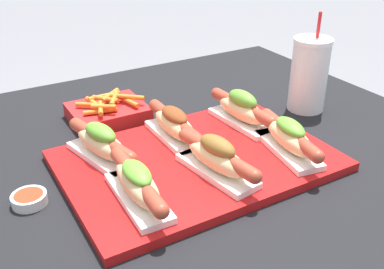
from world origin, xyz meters
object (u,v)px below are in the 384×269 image
at_px(hot_dog_3, 102,143).
at_px(drink_cup, 310,75).
at_px(hot_dog_2, 289,137).
at_px(hot_dog_1, 217,157).
at_px(fries_basket, 108,112).
at_px(sauce_bowl, 29,199).
at_px(hot_dog_0, 137,184).
at_px(hot_dog_4, 175,125).
at_px(hot_dog_5, 242,109).
at_px(serving_tray, 197,161).

height_order(hot_dog_3, drink_cup, drink_cup).
bearing_deg(hot_dog_2, hot_dog_1, 178.17).
bearing_deg(drink_cup, fries_basket, 156.62).
xyz_separation_m(hot_dog_3, sauce_bowl, (-0.15, -0.05, -0.04)).
bearing_deg(sauce_bowl, hot_dog_0, -34.58).
bearing_deg(drink_cup, hot_dog_4, -179.81).
height_order(hot_dog_3, fries_basket, hot_dog_3).
xyz_separation_m(hot_dog_0, drink_cup, (0.53, 0.16, 0.04)).
xyz_separation_m(hot_dog_4, sauce_bowl, (-0.31, -0.05, -0.04)).
xyz_separation_m(sauce_bowl, drink_cup, (0.69, 0.05, 0.08)).
distance_m(hot_dog_1, hot_dog_2, 0.17).
distance_m(hot_dog_1, sauce_bowl, 0.34).
height_order(hot_dog_0, hot_dog_5, hot_dog_5).
bearing_deg(hot_dog_0, fries_basket, 77.16).
relative_size(serving_tray, hot_dog_0, 2.41).
distance_m(hot_dog_2, sauce_bowl, 0.50).
distance_m(hot_dog_0, fries_basket, 0.37).
xyz_separation_m(hot_dog_0, hot_dog_5, (0.32, 0.15, 0.00)).
bearing_deg(hot_dog_1, fries_basket, 102.43).
relative_size(hot_dog_0, hot_dog_3, 1.02).
xyz_separation_m(hot_dog_1, hot_dog_2, (0.17, -0.01, -0.00)).
bearing_deg(hot_dog_4, hot_dog_2, -44.01).
xyz_separation_m(serving_tray, hot_dog_1, (-0.00, -0.07, 0.04)).
distance_m(hot_dog_3, fries_basket, 0.22).
distance_m(hot_dog_4, hot_dog_5, 0.16).
bearing_deg(hot_dog_4, sauce_bowl, -170.46).
distance_m(hot_dog_5, drink_cup, 0.21).
relative_size(hot_dog_3, drink_cup, 0.88).
bearing_deg(hot_dog_5, serving_tray, -154.74).
height_order(hot_dog_0, sauce_bowl, hot_dog_0).
bearing_deg(hot_dog_3, hot_dog_4, 0.48).
distance_m(serving_tray, hot_dog_0, 0.18).
xyz_separation_m(hot_dog_0, hot_dog_4, (0.16, 0.16, 0.00)).
xyz_separation_m(serving_tray, hot_dog_4, (-0.00, 0.09, 0.04)).
height_order(hot_dog_1, drink_cup, drink_cup).
distance_m(hot_dog_2, hot_dog_5, 0.15).
height_order(hot_dog_1, hot_dog_4, hot_dog_1).
relative_size(hot_dog_1, drink_cup, 0.89).
relative_size(serving_tray, hot_dog_5, 2.41).
bearing_deg(hot_dog_4, hot_dog_5, -3.85).
height_order(hot_dog_0, drink_cup, drink_cup).
bearing_deg(fries_basket, drink_cup, -23.38).
xyz_separation_m(sauce_bowl, fries_basket, (0.24, 0.25, 0.01)).
height_order(hot_dog_1, fries_basket, hot_dog_1).
bearing_deg(hot_dog_4, fries_basket, 111.05).
bearing_deg(hot_dog_3, hot_dog_2, -26.21).
xyz_separation_m(serving_tray, hot_dog_5, (0.16, 0.08, 0.04)).
bearing_deg(fries_basket, hot_dog_3, -113.33).
xyz_separation_m(hot_dog_2, hot_dog_5, (-0.00, 0.15, 0.00)).
relative_size(hot_dog_0, hot_dog_5, 1.00).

